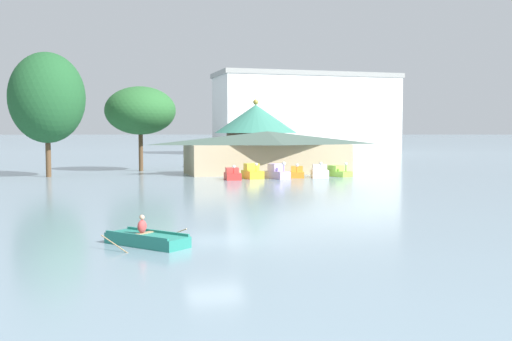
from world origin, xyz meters
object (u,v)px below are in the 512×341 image
pedal_boat_orange (297,173)px  pedal_boat_lime (338,172)px  pedal_boat_yellow (252,173)px  green_roof_pavilion (256,131)px  shoreline_tree_mid (140,111)px  pedal_boat_white (320,172)px  pedal_boat_lavender (277,173)px  boathouse (268,151)px  pedal_boat_red (232,175)px  rowboat_with_rower (147,239)px  background_building_block (306,114)px  shoreline_tree_tall_left (47,98)px

pedal_boat_orange → pedal_boat_lime: size_ratio=0.84×
pedal_boat_yellow → green_roof_pavilion: 19.47m
green_roof_pavilion → shoreline_tree_mid: size_ratio=1.07×
pedal_boat_yellow → pedal_boat_white: pedal_boat_white is taller
pedal_boat_lavender → boathouse: (1.46, 7.78, 1.92)m
pedal_boat_lavender → green_roof_pavilion: bearing=150.5°
pedal_boat_red → pedal_boat_orange: (7.13, 0.79, -0.01)m
pedal_boat_yellow → pedal_boat_orange: pedal_boat_yellow is taller
pedal_boat_yellow → boathouse: (3.81, 6.85, 1.92)m
pedal_boat_orange → green_roof_pavilion: (0.95, 18.30, 4.41)m
rowboat_with_rower → background_building_block: size_ratio=0.09×
pedal_boat_lavender → shoreline_tree_tall_left: size_ratio=0.22×
boathouse → shoreline_tree_mid: shoreline_tree_mid is taller
pedal_boat_lime → shoreline_tree_tall_left: bearing=-124.4°
rowboat_with_rower → pedal_boat_red: 34.90m
pedal_boat_orange → shoreline_tree_mid: bearing=-117.6°
boathouse → shoreline_tree_tall_left: bearing=177.2°
pedal_boat_red → pedal_boat_orange: pedal_boat_red is taller
green_roof_pavilion → background_building_block: (25.54, 47.06, 3.85)m
pedal_boat_white → pedal_boat_lime: 2.77m
boathouse → shoreline_tree_mid: 16.57m
pedal_boat_yellow → shoreline_tree_mid: size_ratio=0.28×
pedal_boat_lavender → shoreline_tree_mid: bearing=-162.5°
pedal_boat_yellow → pedal_boat_lime: bearing=87.5°
pedal_boat_red → boathouse: bearing=147.7°
background_building_block → green_roof_pavilion: bearing=-118.5°
rowboat_with_rower → shoreline_tree_tall_left: size_ratio=0.29×
pedal_boat_yellow → green_roof_pavilion: (5.73, 18.10, 4.28)m
pedal_boat_orange → pedal_boat_white: (2.27, -0.68, 0.08)m
boathouse → rowboat_with_rower: bearing=-114.2°
pedal_boat_lime → green_roof_pavilion: (-3.86, 17.88, 4.42)m
shoreline_tree_mid → pedal_boat_yellow: bearing=-57.3°
pedal_boat_orange → pedal_boat_white: 2.37m
green_roof_pavilion → shoreline_tree_tall_left: shoreline_tree_tall_left is taller
background_building_block → pedal_boat_lavender: bearing=-113.6°
rowboat_with_rower → shoreline_tree_mid: size_ratio=0.37×
pedal_boat_lime → green_roof_pavilion: 18.82m
pedal_boat_red → green_roof_pavilion: (8.08, 19.09, 4.40)m
pedal_boat_red → shoreline_tree_tall_left: (-17.73, 8.99, 7.83)m
green_roof_pavilion → pedal_boat_lime: bearing=-77.8°
boathouse → shoreline_tree_tall_left: shoreline_tree_tall_left is taller
background_building_block → boathouse: bearing=-115.2°
pedal_boat_white → green_roof_pavilion: 19.51m
pedal_boat_lavender → pedal_boat_orange: bearing=87.5°
rowboat_with_rower → shoreline_tree_tall_left: (-5.67, 41.74, 8.06)m
pedal_boat_yellow → boathouse: 8.07m
pedal_boat_yellow → background_building_block: size_ratio=0.07×
boathouse → shoreline_tree_tall_left: size_ratio=1.51×
rowboat_with_rower → pedal_boat_lime: pedal_boat_lime is taller
pedal_boat_yellow → shoreline_tree_tall_left: size_ratio=0.22×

